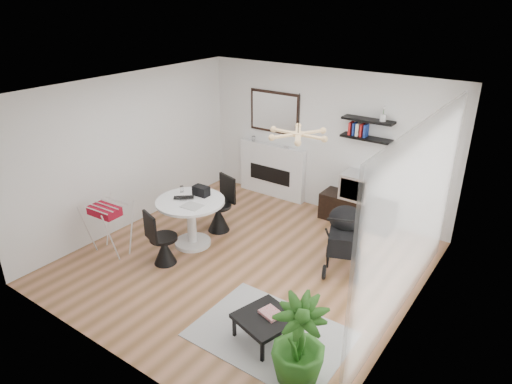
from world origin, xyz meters
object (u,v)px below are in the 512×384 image
Objects in this scene: coffee_table at (265,319)px; drying_rack at (110,227)px; tv_console at (357,211)px; dining_table at (191,216)px; fireplace at (272,164)px; crt_tv at (357,186)px; potted_plant at (299,342)px; stroller at (344,241)px.

drying_rack is at bearing 175.74° from coffee_table.
tv_console is 1.19× the size of dining_table.
drying_rack is at bearing -104.02° from fireplace.
fireplace is 4.06× the size of crt_tv.
potted_plant reaches higher than drying_rack.
fireplace reaches higher than dining_table.
potted_plant is (1.01, -3.84, 0.28)m from tv_console.
stroller reaches higher than tv_console.
stroller is 2.42m from potted_plant.
stroller is at bearing 103.81° from potted_plant.
fireplace reaches higher than potted_plant.
coffee_table is (2.29, -1.19, -0.24)m from dining_table.
fireplace is 3.54m from drying_rack.
crt_tv reaches higher than coffee_table.
dining_table is (0.04, -2.48, -0.14)m from fireplace.
coffee_table is at bearing -7.02° from drying_rack.
drying_rack is (-0.90, -0.95, -0.08)m from dining_table.
potted_plant is at bearing -27.35° from dining_table.
crt_tv is at bearing 105.20° from potted_plant.
dining_table is 1.31m from drying_rack.
tv_console is 1.54× the size of drying_rack.
fireplace is 2.76× the size of coffee_table.
fireplace reaches higher than crt_tv.
tv_console is at bearing 104.78° from potted_plant.
dining_table is 3.31m from potted_plant.
stroller is (0.44, -1.49, 0.21)m from tv_console.
tv_console is 3.03m from dining_table.
dining_table is 2.59m from coffee_table.
crt_tv is 1.58m from stroller.
potted_plant reaches higher than tv_console.
tv_console is 3.52m from coffee_table.
dining_table is at bearing -129.40° from crt_tv.
dining_table is (-1.93, -2.32, 0.29)m from tv_console.
drying_rack is 3.72m from stroller.
drying_rack is (-2.80, -3.26, -0.28)m from crt_tv.
fireplace is at bearing 73.22° from drying_rack.
fireplace is 2.03m from tv_console.
crt_tv is (-0.03, -0.00, 0.48)m from tv_console.
dining_table is at bearing 43.73° from drying_rack.
potted_plant is at bearing -11.24° from drying_rack.
dining_table is at bearing 152.65° from potted_plant.
coffee_table is at bearing -84.12° from tv_console.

